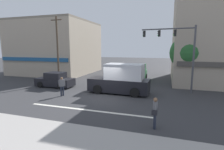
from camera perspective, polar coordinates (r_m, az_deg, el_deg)
ground_plane at (r=15.31m, az=-2.25°, el=-7.04°), size 120.00×120.00×0.00m
lane_marking_stripe at (r=12.24m, az=-7.89°, el=-11.27°), size 9.00×0.24×0.01m
sidewalk_curb at (r=8.41m, az=-23.74°, el=-21.34°), size 40.00×5.00×0.16m
building_left_block at (r=31.15m, az=-17.46°, el=8.53°), size 11.53×11.44×8.43m
street_tree at (r=20.56m, az=23.42°, el=6.65°), size 3.71×3.71×5.52m
utility_pole_near_left at (r=21.49m, az=-17.34°, el=7.99°), size 1.40×0.22×7.72m
utility_pole_far_right at (r=22.83m, az=24.45°, el=8.98°), size 1.40×0.22×8.78m
traffic_light_mast at (r=17.51m, az=20.99°, el=8.64°), size 4.88×0.60×6.20m
sedan_approaching_near at (r=19.88m, az=-18.10°, el=-1.66°), size 4.13×1.94×1.58m
van_crossing_leftbound at (r=22.58m, az=8.31°, el=0.68°), size 2.10×4.63×2.11m
box_truck_waiting_far at (r=16.20m, az=2.93°, el=-1.61°), size 5.67×2.40×2.75m
pedestrian_foreground_with_bag at (r=9.52m, az=13.85°, el=-11.38°), size 0.29×0.68×1.67m
pedestrian_mid_crossing at (r=15.92m, az=-16.03°, el=-3.25°), size 0.41×0.44×1.67m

